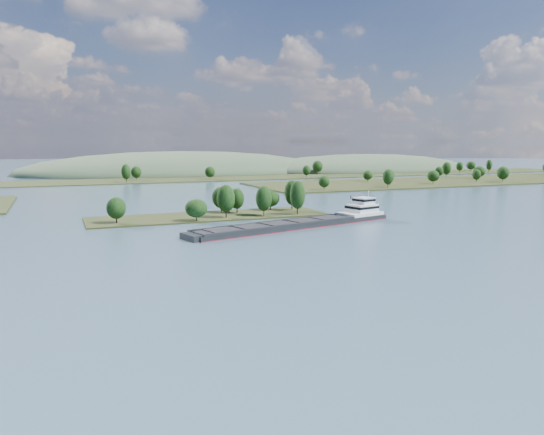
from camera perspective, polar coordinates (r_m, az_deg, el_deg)
name	(u,v)px	position (r m, az deg, el deg)	size (l,w,h in m)	color
ground	(260,242)	(169.02, -1.26, -2.61)	(1800.00, 1800.00, 0.00)	#3B5466
tree_island	(226,207)	(225.38, -4.97, 1.17)	(100.00, 32.15, 15.81)	black
right_bank	(452,180)	(445.42, 18.79, 3.80)	(320.00, 90.00, 14.69)	black
back_shoreline	(145,180)	(441.06, -13.45, 3.93)	(900.00, 60.00, 15.19)	black
hill_east	(365,170)	(598.47, 10.00, 5.03)	(260.00, 140.00, 36.00)	#384C34
hill_west	(181,173)	(549.07, -9.77, 4.76)	(320.00, 160.00, 44.00)	#384C34
cargo_barge	(308,222)	(200.80, 3.84, -0.46)	(89.26, 32.98, 12.11)	black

